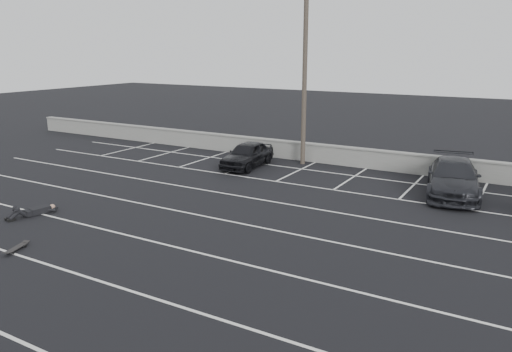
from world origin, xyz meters
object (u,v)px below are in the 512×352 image
Objects in this scene: car_left at (247,155)px; skateboard at (16,248)px; car_right at (453,178)px; person at (39,207)px; utility_pole at (305,75)px.

car_left is 13.75m from skateboard.
car_right is 17.46m from person.
car_left is 1.55× the size of person.
car_left is 0.76× the size of car_right.
car_left is 11.32m from person.
car_right is (10.63, 0.01, 0.08)m from car_left.
person is at bearing -151.69° from car_right.
skateboard is at bearing -95.31° from car_left.
utility_pole is 16.91m from skateboard.
car_left is 4.46× the size of skateboard.
utility_pole is 14.92m from person.
utility_pole is at bearing 41.01° from car_left.
utility_pole is (-8.34, 2.25, 4.14)m from car_right.
skateboard is (-0.41, -13.73, -0.61)m from car_left.
utility_pole reaches higher than car_right.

